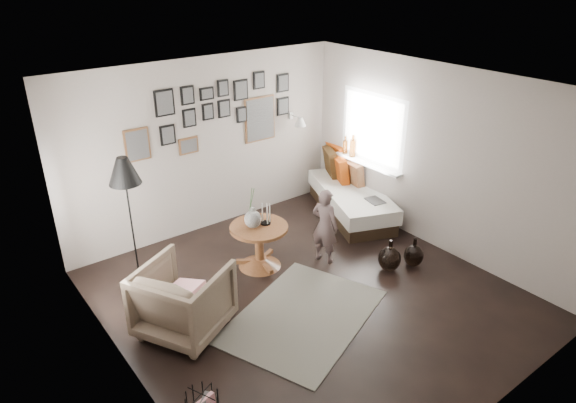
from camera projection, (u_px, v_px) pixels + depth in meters
ground at (309, 296)px, 6.40m from camera, size 4.80×4.80×0.00m
wall_back at (207, 146)px, 7.56m from camera, size 4.50×0.00×4.50m
wall_front at (503, 303)px, 4.12m from camera, size 4.50×0.00×4.50m
wall_left at (119, 267)px, 4.60m from camera, size 0.00×4.80×4.80m
wall_right at (436, 159)px, 7.08m from camera, size 0.00×4.80×4.80m
ceiling at (314, 88)px, 5.28m from camera, size 4.80×4.80×0.00m
door_left at (83, 239)px, 5.58m from camera, size 0.00×2.14×2.14m
window_right at (361, 158)px, 8.16m from camera, size 0.15×1.32×1.30m
gallery_wall at (223, 114)px, 7.51m from camera, size 2.74×0.03×1.08m
wall_sconce at (300, 121)px, 8.15m from camera, size 0.18×0.36×0.16m
rug at (303, 316)px, 6.03m from camera, size 2.27×1.94×0.01m
pedestal_table at (259, 248)px, 6.91m from camera, size 0.78×0.78×0.61m
vase at (253, 216)px, 6.67m from camera, size 0.22×0.22×0.55m
candles at (265, 214)px, 6.77m from camera, size 0.13×0.13×0.29m
daybed at (347, 195)px, 8.40m from camera, size 1.51×2.12×0.96m
magazine_on_daybed at (375, 201)px, 7.85m from camera, size 0.27×0.33×0.02m
armchair at (184, 299)px, 5.65m from camera, size 1.21×1.20×0.82m
armchair_cushion at (183, 291)px, 5.67m from camera, size 0.50×0.51×0.17m
floor_lamp at (124, 175)px, 6.15m from camera, size 0.39×0.39×1.68m
demijohn_large at (389, 259)px, 6.85m from camera, size 0.30×0.30×0.46m
demijohn_small at (414, 255)px, 6.97m from camera, size 0.27×0.27×0.42m
child at (325, 226)px, 6.93m from camera, size 0.37×0.45×1.07m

